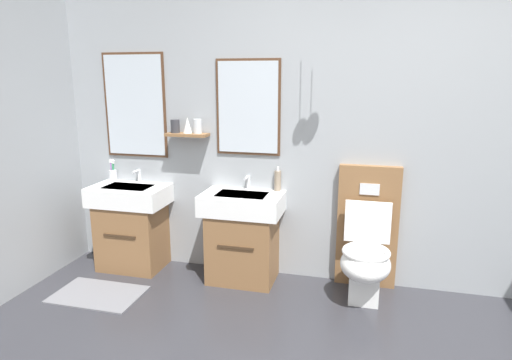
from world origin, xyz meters
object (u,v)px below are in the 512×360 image
Objects in this scene: vanity_sink_right at (243,234)px; soap_dispenser at (278,180)px; toilet at (366,249)px; toothbrush_cup at (113,174)px; vanity_sink_left at (132,224)px.

soap_dispenser is at bearing 30.69° from vanity_sink_right.
toilet is 2.32m from toothbrush_cup.
vanity_sink_left is at bearing 179.49° from toilet.
vanity_sink_left is 1.00× the size of vanity_sink_right.
toilet is (1.00, -0.02, -0.02)m from vanity_sink_right.
soap_dispenser is at bearing 0.39° from toothbrush_cup.
vanity_sink_right is (1.02, 0.00, 0.00)m from vanity_sink_left.
vanity_sink_right is 0.53m from soap_dispenser.
toothbrush_cup is at bearing -179.61° from soap_dispenser.
vanity_sink_right is at bearing 0.00° from vanity_sink_left.
toothbrush_cup is (-0.25, 0.14, 0.41)m from vanity_sink_left.
toilet is 0.89m from soap_dispenser.
vanity_sink_right is 3.69× the size of soap_dispenser.
vanity_sink_left is at bearing 180.00° from vanity_sink_right.
vanity_sink_right is at bearing 178.97° from toilet.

